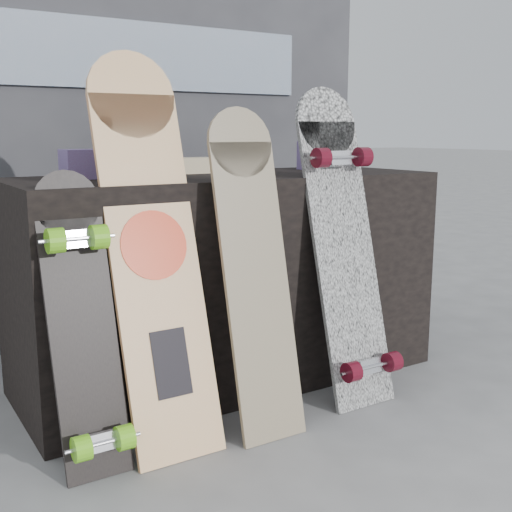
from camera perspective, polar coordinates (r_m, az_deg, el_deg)
ground at (r=2.22m, az=4.25°, el=-14.61°), size 60.00×60.00×0.00m
vendor_table at (r=2.49m, az=-2.44°, el=-2.01°), size 1.60×0.60×0.80m
booth at (r=3.19m, az=-10.30°, el=13.35°), size 2.40×0.22×2.20m
merch_box_purple at (r=2.30m, az=-14.60°, el=7.93°), size 0.18×0.12×0.10m
merch_box_small at (r=2.78m, az=5.67°, el=8.88°), size 0.14×0.14×0.12m
merch_box_flat at (r=2.53m, az=-6.21°, el=7.99°), size 0.22×0.10×0.06m
longboard_geisha at (r=1.96m, az=-9.22°, el=1.46°), size 0.28×0.38×1.21m
longboard_celtic at (r=2.03m, az=-0.15°, el=-0.56°), size 0.23×0.25×1.04m
longboard_cascadia at (r=2.31m, az=7.85°, el=1.48°), size 0.26×0.37×1.12m
skateboard_dark at (r=1.87m, az=-15.10°, el=-5.60°), size 0.19×0.30×0.85m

